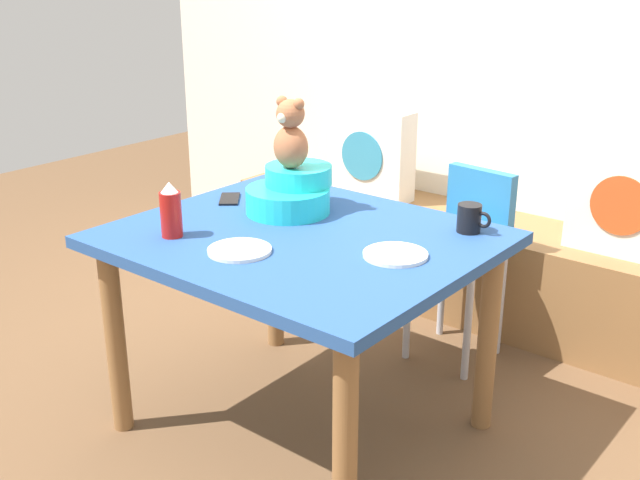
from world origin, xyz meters
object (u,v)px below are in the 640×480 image
at_px(dining_table, 301,263).
at_px(dinner_plate_far, 240,250).
at_px(teddy_bear, 291,135).
at_px(coffee_mug, 470,218).
at_px(dinner_plate_near, 395,255).
at_px(cell_phone, 230,199).
at_px(highchair, 461,239).
at_px(infant_seat_teal, 291,192).
at_px(ketchup_bottle, 171,211).
at_px(pillow_floral_left, 370,153).
at_px(pillow_floral_right, 627,201).

height_order(dining_table, dinner_plate_far, dinner_plate_far).
distance_m(teddy_bear, coffee_mug, 0.68).
xyz_separation_m(teddy_bear, dinner_plate_near, (0.54, -0.14, -0.27)).
bearing_deg(cell_phone, highchair, 8.29).
height_order(infant_seat_teal, dinner_plate_far, infant_seat_teal).
bearing_deg(infant_seat_teal, coffee_mug, 18.60).
height_order(highchair, cell_phone, highchair).
xyz_separation_m(dinner_plate_near, cell_phone, (-0.80, 0.09, -0.00)).
distance_m(ketchup_bottle, dinner_plate_near, 0.74).
xyz_separation_m(highchair, cell_phone, (-0.61, -0.70, 0.22)).
height_order(pillow_floral_left, highchair, pillow_floral_left).
relative_size(dining_table, dinner_plate_far, 5.90).
xyz_separation_m(pillow_floral_right, coffee_mug, (-0.24, -0.86, 0.11)).
height_order(pillow_floral_left, cell_phone, pillow_floral_left).
bearing_deg(dining_table, infant_seat_teal, 138.00).
distance_m(teddy_bear, cell_phone, 0.39).
xyz_separation_m(infant_seat_teal, ketchup_bottle, (-0.13, -0.44, 0.02)).
xyz_separation_m(dining_table, dinner_plate_far, (-0.04, -0.24, 0.11)).
distance_m(highchair, dinner_plate_near, 0.84).
height_order(highchair, infant_seat_teal, infant_seat_teal).
relative_size(teddy_bear, ketchup_bottle, 1.35).
bearing_deg(dinner_plate_far, pillow_floral_right, 64.55).
height_order(ketchup_bottle, cell_phone, ketchup_bottle).
bearing_deg(pillow_floral_right, highchair, -140.51).
distance_m(pillow_floral_left, dining_table, 1.37).
relative_size(dining_table, coffee_mug, 9.83).
xyz_separation_m(dining_table, highchair, (0.15, 0.82, -0.12)).
xyz_separation_m(infant_seat_teal, cell_phone, (-0.27, -0.05, -0.07)).
relative_size(pillow_floral_left, teddy_bear, 1.76).
height_order(pillow_floral_left, dinner_plate_near, pillow_floral_left).
height_order(dinner_plate_near, dinner_plate_far, same).
bearing_deg(dining_table, highchair, 79.27).
height_order(pillow_floral_right, coffee_mug, pillow_floral_right).
relative_size(dinner_plate_far, cell_phone, 1.39).
bearing_deg(dinner_plate_far, teddy_bear, 108.86).
bearing_deg(ketchup_bottle, highchair, 66.78).
bearing_deg(pillow_floral_right, dining_table, -118.16).
relative_size(dining_table, infant_seat_teal, 3.58).
distance_m(dining_table, coffee_mug, 0.58).
bearing_deg(coffee_mug, dinner_plate_far, -127.18).
bearing_deg(pillow_floral_left, dinner_plate_near, -51.81).
distance_m(dinner_plate_near, cell_phone, 0.81).
distance_m(pillow_floral_right, dining_table, 1.40).
relative_size(pillow_floral_left, ketchup_bottle, 2.38).
height_order(infant_seat_teal, coffee_mug, infant_seat_teal).
xyz_separation_m(pillow_floral_left, dinner_plate_near, (0.95, -1.20, 0.07)).
bearing_deg(coffee_mug, highchair, 120.83).
relative_size(teddy_bear, dinner_plate_far, 1.25).
height_order(dinner_plate_far, cell_phone, dinner_plate_far).
distance_m(infant_seat_teal, teddy_bear, 0.21).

